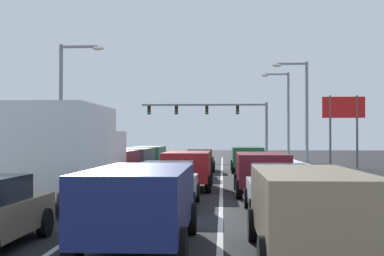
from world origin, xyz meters
TOP-DOWN VIEW (x-y plane):
  - ground_plane at (0.00, 22.32)m, footprint 145.10×145.10m
  - lane_stripe_between_right_lane_and_center_lane at (1.70, 27.90)m, footprint 0.14×61.39m
  - lane_stripe_between_center_lane_and_left_lane at (-1.70, 27.90)m, footprint 0.14×61.39m
  - snow_bank_right_shoulder at (7.00, 27.90)m, footprint 1.50×61.39m
  - snow_bank_left_shoulder at (-7.00, 27.90)m, footprint 1.83×61.39m
  - suv_tan_right_lane_nearest at (3.41, 6.21)m, footprint 2.16×4.90m
  - sedan_white_right_lane_second at (3.46, 12.01)m, footprint 2.00×4.50m
  - suv_maroon_right_lane_third at (3.33, 17.97)m, footprint 2.16×4.90m
  - sedan_charcoal_right_lane_fourth at (3.48, 24.92)m, footprint 2.00×4.50m
  - suv_green_right_lane_fifth at (3.39, 32.11)m, footprint 2.16×4.90m
  - suv_navy_center_lane_nearest at (0.05, 6.99)m, footprint 2.16×4.90m
  - sedan_silver_center_lane_second at (-0.07, 13.67)m, footprint 2.00×4.50m
  - suv_red_center_lane_third at (0.19, 20.10)m, footprint 2.16×4.90m
  - sedan_gray_center_lane_fourth at (-0.12, 27.19)m, footprint 2.00×4.50m
  - sedan_black_center_lane_fifth at (0.21, 32.96)m, footprint 2.00×4.50m
  - box_truck_left_lane_second at (-3.37, 14.08)m, footprint 2.53×7.20m
  - suv_maroon_left_lane_third at (-3.59, 21.57)m, footprint 2.16×4.90m
  - suv_charcoal_left_lane_fourth at (-3.53, 27.68)m, footprint 2.16×4.90m
  - suv_green_left_lane_fifth at (-3.54, 34.36)m, footprint 2.16×4.90m
  - traffic_light_gantry at (1.31, 55.79)m, footprint 14.00×0.47m
  - street_lamp_right_mid at (7.63, 36.27)m, footprint 2.66×0.36m
  - street_lamp_right_far at (7.63, 47.44)m, footprint 2.66×0.36m
  - street_lamp_left_mid at (-7.34, 26.97)m, footprint 2.66×0.36m
  - roadside_sign_right at (10.88, 37.18)m, footprint 3.20×0.16m

SIDE VIEW (x-z plane):
  - ground_plane at x=0.00m, z-range 0.00..0.00m
  - lane_stripe_between_right_lane_and_center_lane at x=1.70m, z-range 0.00..0.01m
  - lane_stripe_between_center_lane_and_left_lane at x=-1.70m, z-range 0.00..0.01m
  - snow_bank_right_shoulder at x=7.00m, z-range 0.00..0.47m
  - snow_bank_left_shoulder at x=-7.00m, z-range 0.00..0.79m
  - sedan_white_right_lane_second at x=3.46m, z-range 0.01..1.52m
  - sedan_charcoal_right_lane_fourth at x=3.48m, z-range 0.01..1.52m
  - sedan_silver_center_lane_second at x=-0.07m, z-range 0.01..1.52m
  - sedan_gray_center_lane_fourth at x=-0.12m, z-range 0.01..1.52m
  - sedan_black_center_lane_fifth at x=0.21m, z-range 0.01..1.52m
  - suv_tan_right_lane_nearest at x=3.41m, z-range 0.18..1.85m
  - suv_maroon_right_lane_third at x=3.33m, z-range 0.18..1.85m
  - suv_green_right_lane_fifth at x=3.39m, z-range 0.18..1.85m
  - suv_navy_center_lane_nearest at x=0.05m, z-range 0.18..1.85m
  - suv_red_center_lane_third at x=0.19m, z-range 0.18..1.85m
  - suv_maroon_left_lane_third at x=-3.59m, z-range 0.18..1.85m
  - suv_charcoal_left_lane_fourth at x=-3.53m, z-range 0.18..1.85m
  - suv_green_left_lane_fifth at x=-3.54m, z-range 0.18..1.85m
  - box_truck_left_lane_second at x=-3.37m, z-range 0.22..3.58m
  - roadside_sign_right at x=10.88m, z-range 1.27..6.77m
  - street_lamp_left_mid at x=-7.34m, z-range 0.79..8.58m
  - street_lamp_right_mid at x=7.63m, z-range 0.80..8.75m
  - traffic_light_gantry at x=1.31m, z-range 1.79..7.99m
  - street_lamp_right_far at x=7.63m, z-range 0.81..9.30m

